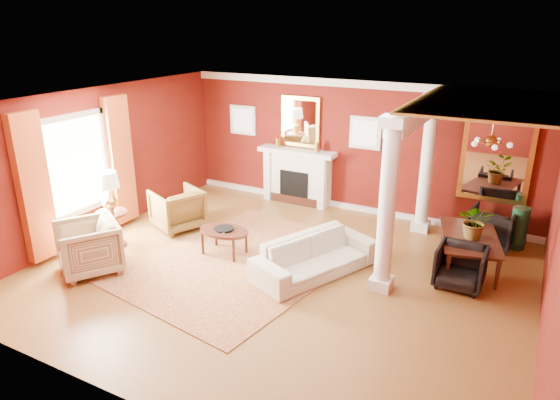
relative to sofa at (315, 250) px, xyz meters
The scene contains 27 objects.
ground 0.75m from the sofa, 152.91° to the right, with size 8.00×8.00×0.00m, color brown.
room_shell 1.70m from the sofa, 152.91° to the right, with size 8.04×7.04×2.92m.
fireplace 3.56m from the sofa, 121.27° to the left, with size 1.85×0.42×1.29m.
overmantel_mirror 3.95m from the sofa, 120.16° to the left, with size 0.95×0.07×1.15m.
flank_window_left 4.85m from the sofa, 136.82° to the left, with size 0.70×0.07×0.70m.
flank_window_right 3.48m from the sofa, 95.29° to the left, with size 0.70×0.07×0.70m.
left_window 4.63m from the sofa, 168.81° to the right, with size 0.21×2.55×2.60m.
column_front 1.52m from the sofa, ahead, with size 0.36×0.36×2.80m.
column_back 3.12m from the sofa, 67.00° to the left, with size 0.36×0.36×2.80m.
header_beam 2.96m from the sofa, 54.53° to the left, with size 0.30×3.20×0.32m, color white.
amber_ceiling 3.66m from the sofa, 32.55° to the left, with size 2.30×3.40×0.04m, color gold.
dining_mirror 4.11m from the sofa, 53.43° to the left, with size 1.30×0.07×1.70m.
chandelier 3.34m from the sofa, 32.86° to the left, with size 0.60×0.62×0.75m.
crown_trim 4.01m from the sofa, 99.72° to the left, with size 8.00×0.08×0.16m, color white.
base_trim 3.25m from the sofa, 99.72° to the left, with size 8.00×0.08×0.12m, color white.
rug 1.40m from the sofa, 169.23° to the right, with size 3.11×4.15×0.02m, color maroon.
sofa is the anchor object (origin of this frame).
armchair_leopard 3.36m from the sofa, behind, with size 0.90×0.84×0.93m, color black.
armchair_stripe 3.85m from the sofa, 153.03° to the right, with size 0.96×0.90×0.99m, color tan.
coffee_table 1.78m from the sofa, behind, with size 0.97×0.97×0.49m.
coffee_book 1.87m from the sofa, behind, with size 0.18×0.02×0.25m, color black.
side_table 3.98m from the sofa, 168.50° to the right, with size 0.59×0.59×1.47m.
dining_table 2.72m from the sofa, 33.36° to the left, with size 1.66×0.58×0.92m, color black.
dining_chair_near 2.35m from the sofa, 17.44° to the left, with size 0.74×0.69×0.76m, color black.
dining_chair_far 3.62m from the sofa, 46.35° to the left, with size 0.79×0.74×0.82m, color black.
green_urn 4.02m from the sofa, 42.64° to the left, with size 0.34×0.34×0.82m.
potted_plant 2.81m from the sofa, 31.71° to the left, with size 0.56×0.62×0.49m, color #26591E.
Camera 1 is at (3.59, -6.71, 4.09)m, focal length 32.00 mm.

